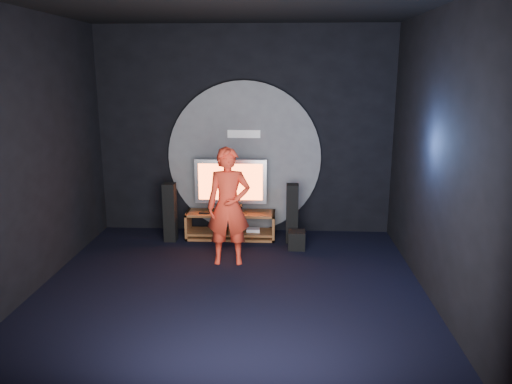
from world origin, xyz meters
The scene contains 15 objects.
floor centered at (0.00, 0.00, 0.00)m, with size 5.00×5.00×0.00m, color black.
back_wall centered at (0.00, 2.50, 1.75)m, with size 5.00×0.04×3.50m, color black.
front_wall centered at (0.00, -2.50, 1.75)m, with size 5.00×0.04×3.50m, color black.
left_wall centered at (-2.50, 0.00, 1.75)m, with size 0.04×5.00×3.50m, color black.
right_wall centered at (2.50, 0.00, 1.75)m, with size 0.04×5.00×3.50m, color black.
ceiling centered at (0.00, 0.00, 3.50)m, with size 5.00×5.00×0.01m, color black.
wall_disc_panel centered at (0.00, 2.44, 1.30)m, with size 2.60×0.11×2.60m.
media_console centered at (-0.20, 2.05, 0.19)m, with size 1.48×0.45×0.45m.
tv centered at (-0.21, 2.12, 0.93)m, with size 1.20×0.22×0.88m.
center_speaker centered at (-0.21, 1.95, 0.53)m, with size 0.40×0.15×0.15m, color black.
remote centered at (-0.63, 1.93, 0.46)m, with size 0.18×0.05×0.02m, color black.
tower_speaker_left centered at (-1.19, 1.87, 0.49)m, with size 0.19×0.22×0.97m, color black.
tower_speaker_right centered at (0.82, 1.91, 0.49)m, with size 0.19×0.22×0.97m, color black.
subwoofer centered at (0.89, 1.57, 0.15)m, with size 0.26×0.26×0.29m, color black.
player centered at (-0.11, 0.94, 0.86)m, with size 0.62×0.41×1.71m, color red.
Camera 1 is at (0.65, -5.93, 2.77)m, focal length 35.00 mm.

